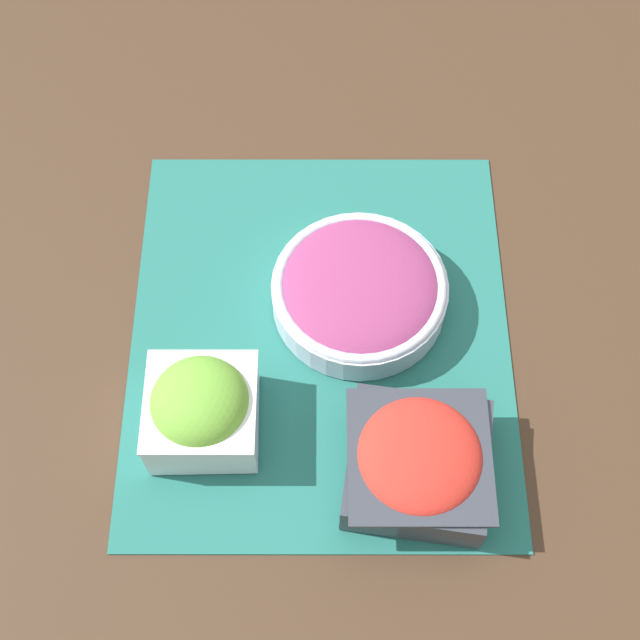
% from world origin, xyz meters
% --- Properties ---
extents(ground_plane, '(3.00, 3.00, 0.00)m').
position_xyz_m(ground_plane, '(0.00, 0.00, 0.00)').
color(ground_plane, '#422D1E').
extents(placemat, '(0.49, 0.42, 0.00)m').
position_xyz_m(placemat, '(0.00, 0.00, 0.00)').
color(placemat, '#236B60').
rests_on(placemat, ground_plane).
extents(onion_bowl, '(0.20, 0.20, 0.06)m').
position_xyz_m(onion_bowl, '(0.04, -0.04, 0.03)').
color(onion_bowl, silver).
rests_on(onion_bowl, placemat).
extents(lettuce_bowl, '(0.11, 0.11, 0.09)m').
position_xyz_m(lettuce_bowl, '(-0.11, 0.12, 0.05)').
color(lettuce_bowl, white).
rests_on(lettuce_bowl, placemat).
extents(tomato_bowl, '(0.16, 0.16, 0.07)m').
position_xyz_m(tomato_bowl, '(-0.16, -0.10, 0.04)').
color(tomato_bowl, '#333842').
rests_on(tomato_bowl, placemat).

